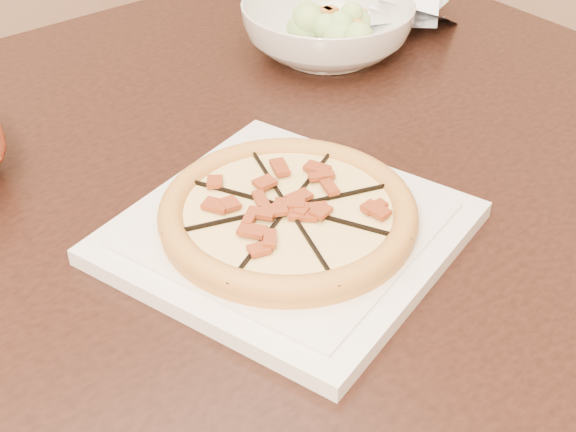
% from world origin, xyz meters
% --- Properties ---
extents(dining_table, '(1.58, 1.06, 0.75)m').
position_xyz_m(dining_table, '(0.13, -0.13, 0.66)').
color(dining_table, black).
rests_on(dining_table, floor).
extents(plate, '(0.39, 0.39, 0.02)m').
position_xyz_m(plate, '(0.24, -0.29, 0.76)').
color(plate, silver).
rests_on(plate, dining_table).
extents(pizza, '(0.26, 0.26, 0.03)m').
position_xyz_m(pizza, '(0.24, -0.29, 0.78)').
color(pizza, '#B57534').
rests_on(pizza, plate).
extents(salad_bowl, '(0.25, 0.25, 0.08)m').
position_xyz_m(salad_bowl, '(0.54, 0.04, 0.79)').
color(salad_bowl, silver).
rests_on(salad_bowl, dining_table).
extents(cling_film, '(0.19, 0.16, 0.05)m').
position_xyz_m(cling_film, '(0.70, 0.04, 0.78)').
color(cling_film, white).
rests_on(cling_film, dining_table).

